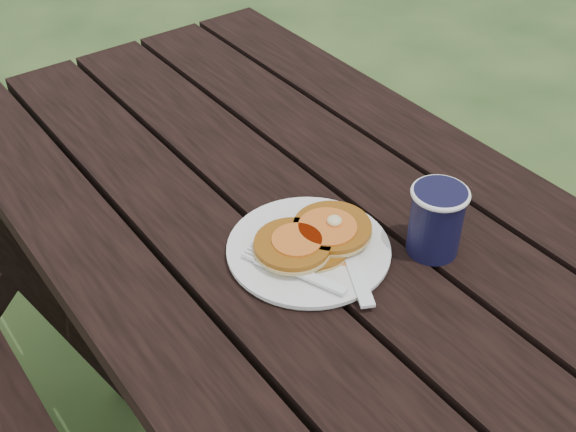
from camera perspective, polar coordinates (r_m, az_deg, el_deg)
plate at (r=1.05m, az=1.64°, el=-2.72°), size 0.25×0.25×0.01m
pancake_stack at (r=1.04m, az=2.07°, el=-1.72°), size 0.18×0.12×0.04m
knife at (r=1.02m, az=5.08°, el=-3.56°), size 0.10×0.17×0.00m
fork at (r=0.99m, az=1.78°, el=-4.82°), size 0.09×0.16×0.01m
coffee_cup at (r=1.04m, az=11.66°, el=-0.09°), size 0.08×0.08×0.11m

